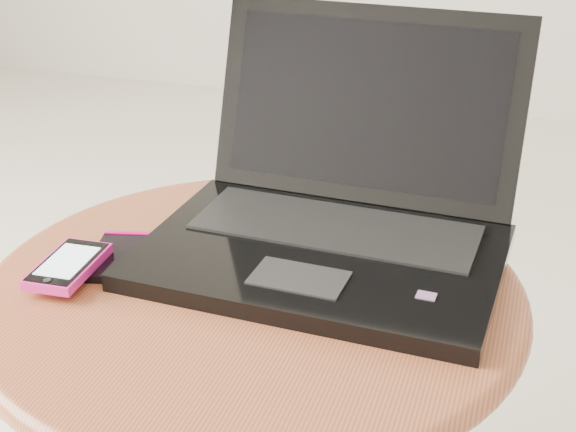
% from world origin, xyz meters
% --- Properties ---
extents(table, '(0.58, 0.58, 0.46)m').
position_xyz_m(table, '(-0.04, -0.06, 0.36)').
color(table, '#5F2918').
rests_on(table, ground).
extents(laptop, '(0.40, 0.36, 0.25)m').
position_xyz_m(laptop, '(0.02, 0.04, 0.51)').
color(laptop, black).
rests_on(laptop, table).
extents(phone_black, '(0.08, 0.12, 0.01)m').
position_xyz_m(phone_black, '(-0.20, -0.07, 0.47)').
color(phone_black, black).
rests_on(phone_black, table).
extents(phone_pink, '(0.06, 0.10, 0.01)m').
position_xyz_m(phone_pink, '(-0.23, -0.12, 0.48)').
color(phone_pink, '#D41F86').
rests_on(phone_pink, phone_black).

